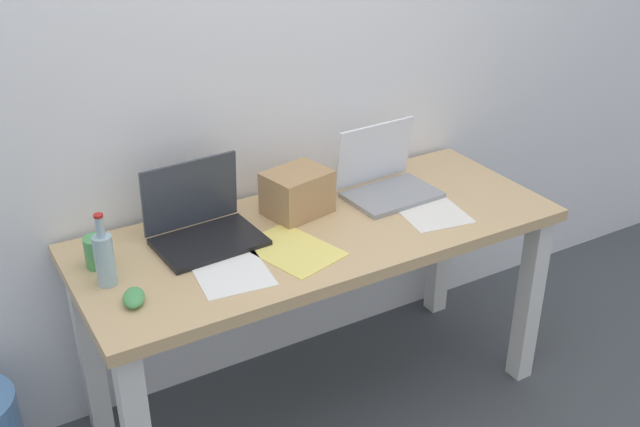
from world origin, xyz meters
TOP-DOWN VIEW (x-y plane):
  - ground_plane at (0.00, 0.00)m, footprint 8.00×8.00m
  - back_wall at (0.00, 0.38)m, footprint 5.20×0.08m
  - desk at (0.00, 0.00)m, footprint 1.61×0.65m
  - laptop_left at (-0.36, 0.11)m, footprint 0.34×0.27m
  - laptop_right at (0.33, 0.10)m, footprint 0.33×0.26m
  - beer_bottle at (-0.70, 0.01)m, footprint 0.06×0.06m
  - computer_mouse at (-0.67, -0.13)m, footprint 0.09×0.11m
  - cardboard_box at (-0.01, 0.13)m, footprint 0.24×0.20m
  - coffee_mug at (-0.70, 0.12)m, footprint 0.08×0.08m
  - paper_sheet_front_left at (-0.37, -0.09)m, footprint 0.24×0.32m
  - paper_sheet_front_right at (0.39, -0.08)m, footprint 0.25×0.33m
  - paper_yellow_folder at (-0.15, -0.09)m, footprint 0.28×0.34m

SIDE VIEW (x-z plane):
  - ground_plane at x=0.00m, z-range 0.00..0.00m
  - desk at x=0.00m, z-range 0.26..0.99m
  - paper_sheet_front_left at x=-0.37m, z-range 0.73..0.73m
  - paper_sheet_front_right at x=0.39m, z-range 0.73..0.73m
  - paper_yellow_folder at x=-0.15m, z-range 0.73..0.73m
  - computer_mouse at x=-0.67m, z-range 0.73..0.76m
  - coffee_mug at x=-0.70m, z-range 0.73..0.83m
  - laptop_left at x=-0.36m, z-range 0.66..0.91m
  - laptop_right at x=0.33m, z-range 0.66..0.91m
  - cardboard_box at x=-0.01m, z-range 0.73..0.88m
  - beer_bottle at x=-0.70m, z-range 0.70..0.93m
  - back_wall at x=0.00m, z-range 0.00..2.60m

